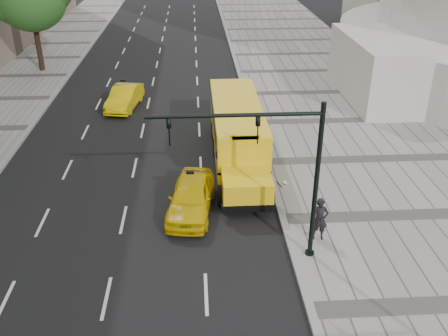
{
  "coord_description": "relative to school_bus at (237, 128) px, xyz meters",
  "views": [
    {
      "loc": [
        2.31,
        -23.67,
        12.07
      ],
      "look_at": [
        3.5,
        -4.0,
        1.9
      ],
      "focal_mm": 40.0,
      "sensor_mm": 36.0,
      "label": 1
    }
  ],
  "objects": [
    {
      "name": "sidewalk_museum",
      "position": [
        7.5,
        -0.85,
        -1.69
      ],
      "size": [
        12.0,
        140.0,
        0.15
      ],
      "primitive_type": "cube",
      "color": "gray",
      "rests_on": "ground"
    },
    {
      "name": "taxi_far",
      "position": [
        -7.01,
        8.29,
        -1.02
      ],
      "size": [
        2.33,
        4.75,
        1.5
      ],
      "primitive_type": "imported",
      "rotation": [
        0.0,
        0.0,
        -0.17
      ],
      "color": "#E2BF05",
      "rests_on": "ground"
    },
    {
      "name": "pedestrian",
      "position": [
        2.67,
        -7.94,
        -0.7
      ],
      "size": [
        0.7,
        0.49,
        1.83
      ],
      "primitive_type": "imported",
      "rotation": [
        0.0,
        0.0,
        -0.08
      ],
      "color": "black",
      "rests_on": "sidewalk_museum"
    },
    {
      "name": "curb_museum",
      "position": [
        1.5,
        -0.85,
        -1.69
      ],
      "size": [
        0.3,
        140.0,
        0.15
      ],
      "primitive_type": "cube",
      "color": "gray",
      "rests_on": "ground"
    },
    {
      "name": "traffic_signal",
      "position": [
        0.69,
        -8.96,
        2.33
      ],
      "size": [
        6.18,
        0.36,
        6.4
      ],
      "color": "black",
      "rests_on": "ground"
    },
    {
      "name": "taxi_near",
      "position": [
        -2.5,
        -5.37,
        -0.99
      ],
      "size": [
        2.47,
        4.78,
        1.55
      ],
      "primitive_type": "imported",
      "rotation": [
        0.0,
        0.0,
        -0.14
      ],
      "color": "#E2BF05",
      "rests_on": "ground"
    },
    {
      "name": "ground",
      "position": [
        -4.5,
        -0.85,
        -1.76
      ],
      "size": [
        140.0,
        140.0,
        0.0
      ],
      "primitive_type": "plane",
      "color": "black",
      "rests_on": "ground"
    },
    {
      "name": "school_bus",
      "position": [
        0.0,
        0.0,
        0.0
      ],
      "size": [
        2.96,
        11.56,
        3.19
      ],
      "color": "yellow",
      "rests_on": "ground"
    }
  ]
}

